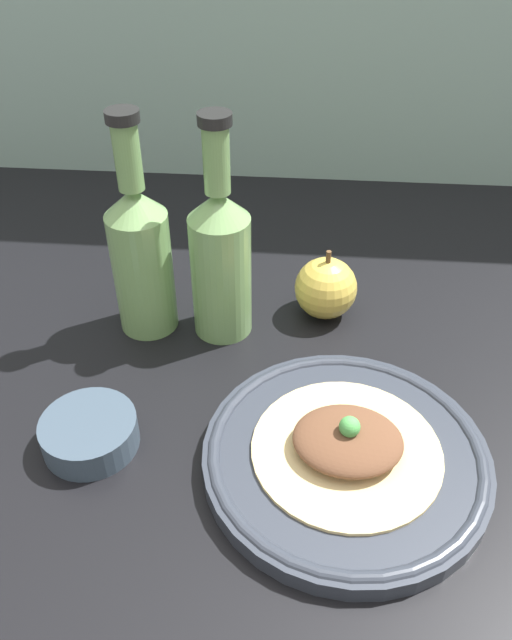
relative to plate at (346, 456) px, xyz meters
The scene contains 7 objects.
ground_plane 14.79cm from the plate, 130.43° to the left, with size 180.00×110.00×4.00cm, color black.
plate is the anchor object (origin of this frame).
plated_food 1.91cm from the plate, ahead, with size 18.51×18.51×4.59cm.
cider_bottle_left 32.75cm from the plate, 139.66° to the left, with size 7.15×7.15×27.30cm.
cider_bottle_right 26.67cm from the plate, 125.67° to the left, with size 7.15×7.15×27.30cm.
apple 24.51cm from the plate, 94.74° to the left, with size 7.86×7.86×9.36cm.
dipping_bowl 25.67cm from the plate, behind, with size 9.72×9.72×3.29cm.
Camera 1 is at (3.87, -50.76, 49.78)cm, focal length 35.00 mm.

